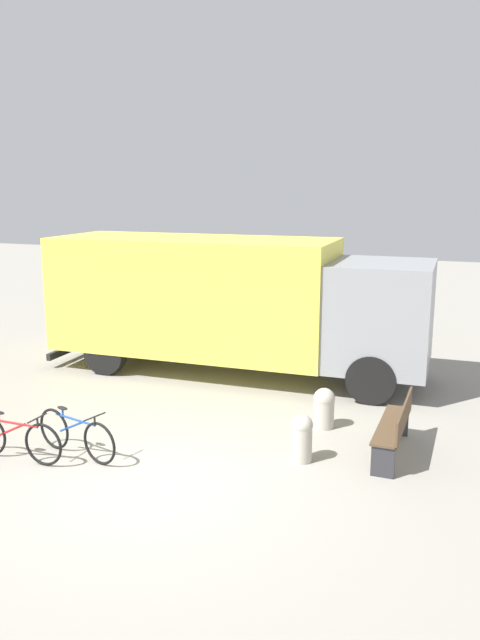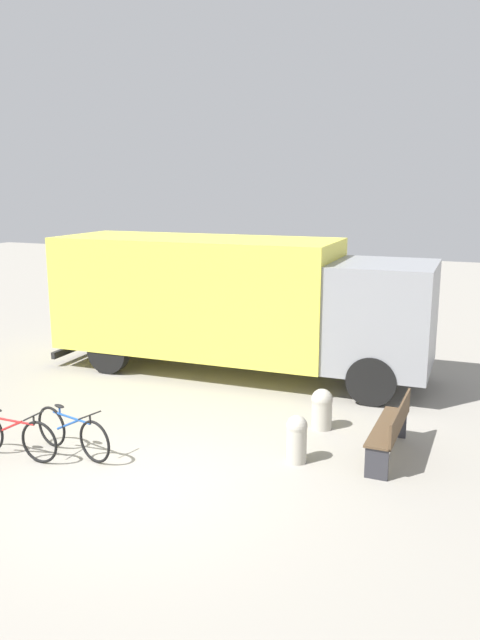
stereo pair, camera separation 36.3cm
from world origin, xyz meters
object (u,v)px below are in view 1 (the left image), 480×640
(delivery_truck, at_px, (230,299))
(park_bench, at_px, (396,425))
(bicycle_middle, at_px, (76,434))
(bicycle_near, at_px, (15,438))
(bollard_near_bench, at_px, (302,436))
(bollard_far_bench, at_px, (324,407))

(delivery_truck, bearing_deg, park_bench, -39.97)
(delivery_truck, height_order, park_bench, delivery_truck)
(delivery_truck, distance_m, bicycle_middle, 5.32)
(bicycle_near, bearing_deg, delivery_truck, 76.48)
(bicycle_middle, distance_m, bollard_near_bench, 3.56)
(delivery_truck, xyz_separation_m, park_bench, (4.12, -3.28, -1.20))
(bicycle_middle, height_order, bollard_far_bench, bicycle_middle)
(bollard_far_bench, bearing_deg, delivery_truck, 137.70)
(park_bench, bearing_deg, bicycle_near, 113.20)
(bicycle_middle, bearing_deg, bicycle_near, -136.05)
(delivery_truck, relative_size, bollard_near_bench, 11.34)
(delivery_truck, relative_size, bicycle_near, 4.96)
(bicycle_near, height_order, bollard_near_bench, bicycle_near)
(bollard_near_bench, bearing_deg, park_bench, 29.08)
(bicycle_near, relative_size, bollard_far_bench, 2.39)
(bicycle_middle, bearing_deg, delivery_truck, 96.94)
(delivery_truck, relative_size, bollard_far_bench, 11.85)
(bollard_near_bench, height_order, bollard_far_bench, bollard_near_bench)
(bicycle_near, distance_m, bollard_near_bench, 4.46)
(bicycle_near, bearing_deg, bicycle_middle, 30.83)
(park_bench, bearing_deg, bollard_far_bench, 61.63)
(delivery_truck, relative_size, park_bench, 4.75)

